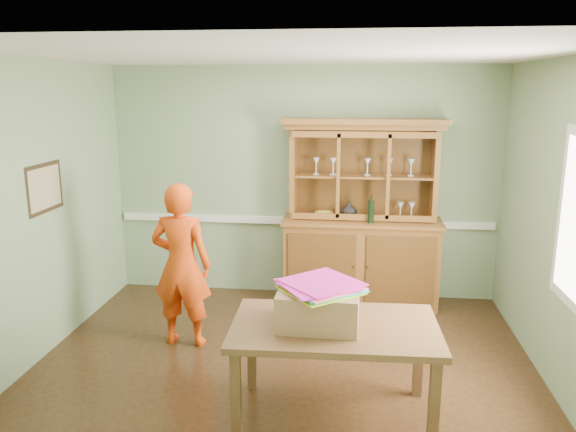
# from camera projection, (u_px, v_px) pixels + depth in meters

# --- Properties ---
(floor) EXTENTS (4.50, 4.50, 0.00)m
(floor) POSITION_uv_depth(u_px,v_px,m) (282.00, 372.00, 4.96)
(floor) COLOR #4B2B18
(floor) RESTS_ON ground
(ceiling) EXTENTS (4.50, 4.50, 0.00)m
(ceiling) POSITION_uv_depth(u_px,v_px,m) (281.00, 55.00, 4.34)
(ceiling) COLOR white
(ceiling) RESTS_ON wall_back
(wall_back) EXTENTS (4.50, 0.00, 4.50)m
(wall_back) POSITION_uv_depth(u_px,v_px,m) (303.00, 183.00, 6.58)
(wall_back) COLOR gray
(wall_back) RESTS_ON floor
(wall_left) EXTENTS (0.00, 4.00, 4.00)m
(wall_left) POSITION_uv_depth(u_px,v_px,m) (27.00, 217.00, 4.91)
(wall_left) COLOR gray
(wall_left) RESTS_ON floor
(wall_right) EXTENTS (0.00, 4.00, 4.00)m
(wall_right) POSITION_uv_depth(u_px,v_px,m) (566.00, 232.00, 4.39)
(wall_right) COLOR gray
(wall_right) RESTS_ON floor
(wall_front) EXTENTS (4.50, 0.00, 4.50)m
(wall_front) POSITION_uv_depth(u_px,v_px,m) (229.00, 322.00, 2.72)
(wall_front) COLOR gray
(wall_front) RESTS_ON floor
(chair_rail) EXTENTS (4.41, 0.05, 0.08)m
(chair_rail) POSITION_uv_depth(u_px,v_px,m) (303.00, 221.00, 6.66)
(chair_rail) COLOR white
(chair_rail) RESTS_ON wall_back
(framed_map) EXTENTS (0.03, 0.60, 0.46)m
(framed_map) POSITION_uv_depth(u_px,v_px,m) (45.00, 188.00, 5.15)
(framed_map) COLOR #322314
(framed_map) RESTS_ON wall_left
(china_hutch) EXTENTS (1.80, 0.59, 2.12)m
(china_hutch) POSITION_uv_depth(u_px,v_px,m) (361.00, 240.00, 6.41)
(china_hutch) COLOR brown
(china_hutch) RESTS_ON floor
(dining_table) EXTENTS (1.54, 0.95, 0.76)m
(dining_table) POSITION_uv_depth(u_px,v_px,m) (335.00, 336.00, 4.13)
(dining_table) COLOR brown
(dining_table) RESTS_ON floor
(cardboard_box) EXTENTS (0.59, 0.48, 0.27)m
(cardboard_box) POSITION_uv_depth(u_px,v_px,m) (318.00, 307.00, 4.08)
(cardboard_box) COLOR #9B6E50
(cardboard_box) RESTS_ON dining_table
(kite_stack) EXTENTS (0.67, 0.67, 0.05)m
(kite_stack) POSITION_uv_depth(u_px,v_px,m) (320.00, 286.00, 4.05)
(kite_stack) COLOR #D1F81F
(kite_stack) RESTS_ON cardboard_box
(person) EXTENTS (0.60, 0.41, 1.60)m
(person) POSITION_uv_depth(u_px,v_px,m) (181.00, 265.00, 5.35)
(person) COLOR #F0470F
(person) RESTS_ON floor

